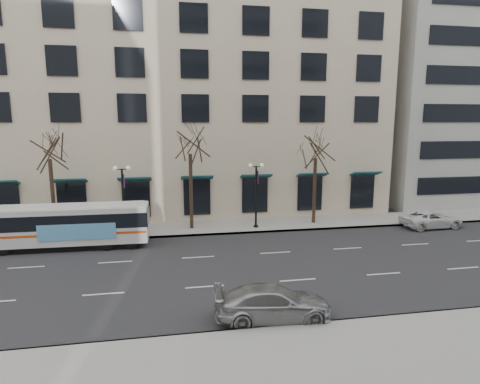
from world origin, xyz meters
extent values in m
plane|color=black|center=(0.00, 0.00, 0.00)|extent=(160.00, 160.00, 0.00)
cube|color=gray|center=(5.00, 9.00, 0.07)|extent=(80.00, 4.00, 0.15)
cube|color=#C4B696|center=(-2.00, 21.00, 12.00)|extent=(40.00, 20.00, 24.00)
cube|color=#999993|center=(32.00, 21.00, 17.50)|extent=(25.00, 20.00, 35.00)
cylinder|color=black|center=(-10.00, 8.80, 2.87)|extent=(0.28, 0.28, 5.74)
cylinder|color=black|center=(0.00, 8.80, 2.97)|extent=(0.28, 0.28, 5.95)
cylinder|color=black|center=(10.00, 8.80, 2.73)|extent=(0.28, 0.28, 5.46)
cylinder|color=black|center=(-5.00, 8.20, 2.50)|extent=(0.16, 0.16, 5.00)
cylinder|color=black|center=(-5.00, 8.20, 0.15)|extent=(0.36, 0.36, 0.30)
cube|color=black|center=(-5.00, 8.20, 4.95)|extent=(0.90, 0.06, 0.06)
sphere|color=silver|center=(-5.45, 8.20, 5.05)|extent=(0.32, 0.32, 0.32)
sphere|color=silver|center=(-4.55, 8.20, 5.05)|extent=(0.32, 0.32, 0.32)
cube|color=#561A64|center=(-4.88, 8.20, 4.10)|extent=(0.04, 0.45, 1.00)
cylinder|color=black|center=(5.00, 8.20, 2.50)|extent=(0.16, 0.16, 5.00)
cylinder|color=black|center=(5.00, 8.20, 0.15)|extent=(0.36, 0.36, 0.30)
cube|color=black|center=(5.00, 8.20, 4.95)|extent=(0.90, 0.06, 0.06)
sphere|color=silver|center=(4.55, 8.20, 5.05)|extent=(0.32, 0.32, 0.32)
sphere|color=silver|center=(5.45, 8.20, 5.05)|extent=(0.32, 0.32, 0.32)
cube|color=#561A64|center=(5.12, 8.20, 4.10)|extent=(0.04, 0.45, 1.00)
cube|color=silver|center=(-8.44, 5.80, 1.61)|extent=(10.62, 2.47, 2.43)
cube|color=black|center=(-8.44, 5.80, 0.24)|extent=(9.77, 2.18, 0.40)
cube|color=black|center=(-8.18, 5.80, 1.98)|extent=(10.20, 2.50, 0.97)
cube|color=#CA4413|center=(-8.44, 5.80, 1.19)|extent=(10.51, 2.49, 0.16)
cube|color=#579FD5|center=(-7.58, 4.61, 1.37)|extent=(4.85, 0.13, 1.06)
cube|color=silver|center=(-8.44, 5.80, 2.85)|extent=(10.09, 2.23, 0.07)
cylinder|color=black|center=(-12.16, 4.85, 0.44)|extent=(0.89, 0.26, 0.88)
cylinder|color=black|center=(-12.13, 6.88, 0.44)|extent=(0.89, 0.26, 0.88)
cylinder|color=black|center=(-5.81, 4.74, 0.44)|extent=(0.89, 0.26, 0.88)
cylinder|color=black|center=(-5.78, 6.77, 0.44)|extent=(0.89, 0.26, 0.88)
cylinder|color=black|center=(-4.23, 4.72, 0.44)|extent=(0.89, 0.26, 0.88)
cylinder|color=black|center=(-4.19, 6.74, 0.44)|extent=(0.89, 0.26, 0.88)
imported|color=#A0A3A8|center=(2.59, -6.20, 0.73)|extent=(5.16, 2.39, 1.46)
imported|color=silver|center=(18.92, 6.20, 0.67)|extent=(4.93, 2.44, 1.35)
camera|label=1|loc=(-1.63, -21.76, 8.42)|focal=30.00mm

